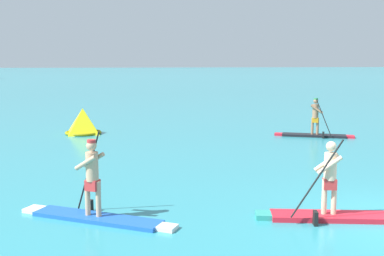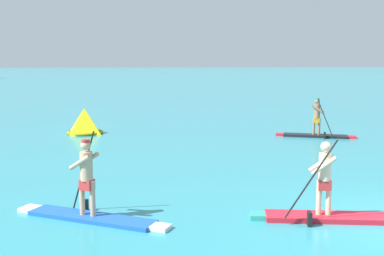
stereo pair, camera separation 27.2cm
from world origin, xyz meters
name	(u,v)px [view 1 (the left image)]	position (x,y,z in m)	size (l,w,h in m)	color
paddleboarder_near_left	(95,201)	(-6.46, 1.24, 0.39)	(3.29, 2.08, 1.87)	blue
paddleboarder_mid_center	(331,203)	(-1.57, 0.55, 0.34)	(3.25, 1.10, 1.80)	red
paddleboarder_far_right	(315,129)	(2.44, 11.12, 0.35)	(3.30, 1.64, 1.72)	black
race_marker_buoy	(83,123)	(-7.63, 13.39, 0.52)	(1.92, 1.92, 1.17)	yellow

